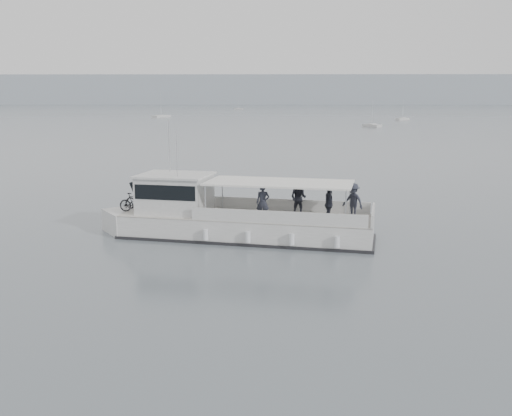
{
  "coord_description": "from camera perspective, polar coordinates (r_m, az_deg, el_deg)",
  "views": [
    {
      "loc": [
        0.62,
        -28.35,
        7.28
      ],
      "look_at": [
        0.2,
        0.75,
        1.6
      ],
      "focal_mm": 40.0,
      "sensor_mm": 36.0,
      "label": 1
    }
  ],
  "objects": [
    {
      "name": "tour_boat",
      "position": [
        30.12,
        -3.37,
        -0.96
      ],
      "size": [
        14.98,
        6.3,
        6.25
      ],
      "rotation": [
        0.0,
        0.0,
        -0.21
      ],
      "color": "silver",
      "rests_on": "ground"
    },
    {
      "name": "moored_fleet",
      "position": [
        223.2,
        -3.21,
        9.26
      ],
      "size": [
        420.0,
        290.95,
        10.09
      ],
      "color": "silver",
      "rests_on": "ground"
    },
    {
      "name": "ground",
      "position": [
        29.28,
        -0.41,
        -3.35
      ],
      "size": [
        1400.0,
        1400.0,
        0.0
      ],
      "primitive_type": "plane",
      "color": "slate",
      "rests_on": "ground"
    },
    {
      "name": "headland",
      "position": [
        588.39,
        0.79,
        11.7
      ],
      "size": [
        1400.0,
        90.0,
        28.0
      ],
      "primitive_type": "cube",
      "color": "#939EA8",
      "rests_on": "ground"
    }
  ]
}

